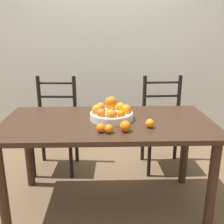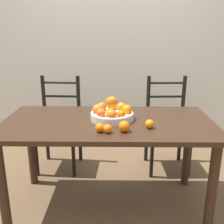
{
  "view_description": "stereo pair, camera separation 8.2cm",
  "coord_description": "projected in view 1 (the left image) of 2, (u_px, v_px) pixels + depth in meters",
  "views": [
    {
      "loc": [
        -0.02,
        -1.91,
        1.41
      ],
      "look_at": [
        0.03,
        -0.07,
        0.85
      ],
      "focal_mm": 42.0,
      "sensor_mm": 36.0,
      "label": 1
    },
    {
      "loc": [
        0.06,
        -1.91,
        1.41
      ],
      "look_at": [
        0.03,
        -0.07,
        0.85
      ],
      "focal_mm": 42.0,
      "sensor_mm": 36.0,
      "label": 2
    }
  ],
  "objects": [
    {
      "name": "ground_plane",
      "position": [
        108.0,
        204.0,
        2.24
      ],
      "size": [
        12.0,
        12.0,
        0.0
      ],
      "primitive_type": "plane",
      "color": "brown"
    },
    {
      "name": "wall_back",
      "position": [
        106.0,
        42.0,
        3.22
      ],
      "size": [
        8.0,
        0.06,
        2.6
      ],
      "color": "silver",
      "rests_on": "ground_plane"
    },
    {
      "name": "dining_table",
      "position": [
        107.0,
        134.0,
        2.05
      ],
      "size": [
        1.62,
        0.82,
        0.76
      ],
      "color": "#382316",
      "rests_on": "ground_plane"
    },
    {
      "name": "fruit_bowl",
      "position": [
        111.0,
        113.0,
        2.04
      ],
      "size": [
        0.34,
        0.34,
        0.19
      ],
      "color": "silver",
      "rests_on": "dining_table"
    },
    {
      "name": "orange_loose_0",
      "position": [
        150.0,
        123.0,
        1.87
      ],
      "size": [
        0.06,
        0.06,
        0.06
      ],
      "color": "orange",
      "rests_on": "dining_table"
    },
    {
      "name": "orange_loose_1",
      "position": [
        101.0,
        128.0,
        1.78
      ],
      "size": [
        0.06,
        0.06,
        0.06
      ],
      "color": "orange",
      "rests_on": "dining_table"
    },
    {
      "name": "orange_loose_2",
      "position": [
        125.0,
        126.0,
        1.79
      ],
      "size": [
        0.08,
        0.08,
        0.08
      ],
      "color": "orange",
      "rests_on": "dining_table"
    },
    {
      "name": "orange_loose_3",
      "position": [
        109.0,
        129.0,
        1.77
      ],
      "size": [
        0.06,
        0.06,
        0.06
      ],
      "color": "orange",
      "rests_on": "dining_table"
    },
    {
      "name": "chair_left",
      "position": [
        56.0,
        127.0,
        2.74
      ],
      "size": [
        0.44,
        0.42,
        0.97
      ],
      "rotation": [
        0.0,
        0.0,
        -0.05
      ],
      "color": "black",
      "rests_on": "ground_plane"
    },
    {
      "name": "chair_right",
      "position": [
        164.0,
        126.0,
        2.78
      ],
      "size": [
        0.44,
        0.42,
        0.97
      ],
      "rotation": [
        0.0,
        0.0,
        0.04
      ],
      "color": "black",
      "rests_on": "ground_plane"
    }
  ]
}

